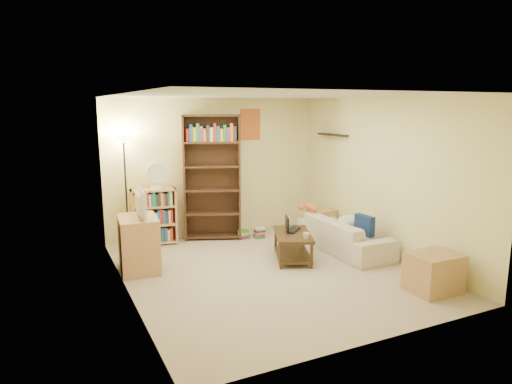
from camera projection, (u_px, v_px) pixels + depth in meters
room at (271, 160)px, 6.32m from camera, size 4.50×4.54×2.52m
sofa at (344, 235)px, 7.53m from camera, size 1.86×0.75×0.54m
navy_pillow at (364, 225)px, 7.17m from camera, size 0.14×0.36×0.32m
cream_blanket at (350, 222)px, 7.59m from camera, size 0.50×0.35×0.21m
tabby_cat at (310, 207)px, 8.00m from camera, size 0.42×0.15×0.15m
coffee_table at (293, 242)px, 7.08m from camera, size 0.86×1.09×0.42m
laptop at (296, 230)px, 7.16m from camera, size 0.58×0.58×0.03m
laptop_screen at (287, 223)px, 7.13m from camera, size 0.13×0.30×0.21m
mug at (306, 236)px, 6.73m from camera, size 0.20×0.20×0.09m
tv_remote at (297, 227)px, 7.37m from camera, size 0.07×0.17×0.02m
tv_stand at (139, 244)px, 6.59m from camera, size 0.59×0.79×0.80m
television at (137, 203)px, 6.48m from camera, size 0.72×0.22×0.40m
tall_bookshelf at (212, 174)px, 8.05m from camera, size 1.05×0.67×2.22m
short_bookshelf at (154, 217)px, 7.83m from camera, size 0.79×0.40×0.97m
desk_fan at (156, 175)px, 7.68m from camera, size 0.35×0.19×0.45m
floor_lamp at (124, 158)px, 7.45m from camera, size 0.32×0.32×1.91m
side_table at (321, 222)px, 8.45m from camera, size 0.50×0.50×0.48m
end_cabinet at (434, 273)px, 5.85m from camera, size 0.62×0.52×0.51m
book_stacks at (252, 233)px, 8.26m from camera, size 0.45×0.24×0.19m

